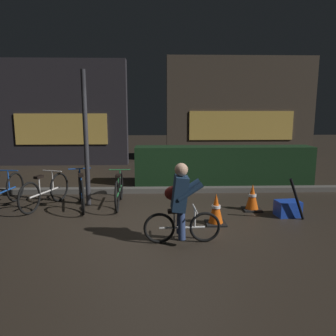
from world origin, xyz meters
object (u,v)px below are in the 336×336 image
object	(u,v)px
parked_bike_left_mid	(45,192)
cyclist	(180,203)
blue_crate	(288,208)
street_post	(86,139)
parked_bike_center_right	(119,190)
parked_bike_center_left	(81,191)
parked_bike_leftmost	(2,192)
traffic_cone_near	(216,209)
closed_umbrella	(297,199)
traffic_cone_far	(252,198)

from	to	relation	value
parked_bike_left_mid	cyclist	xyz separation A→B (m)	(2.69, -1.93, 0.29)
blue_crate	street_post	bearing A→B (deg)	167.28
parked_bike_center_right	blue_crate	world-z (taller)	parked_bike_center_right
parked_bike_left_mid	cyclist	bearing A→B (deg)	-106.27
parked_bike_center_left	blue_crate	size ratio (longest dim) A/B	3.76
street_post	parked_bike_leftmost	size ratio (longest dim) A/B	1.74
parked_bike_left_mid	traffic_cone_near	distance (m)	3.57
parked_bike_center_left	closed_umbrella	bearing A→B (deg)	-118.49
blue_crate	parked_bike_left_mid	bearing A→B (deg)	171.31
parked_bike_center_right	traffic_cone_far	size ratio (longest dim) A/B	2.96
parked_bike_left_mid	cyclist	world-z (taller)	cyclist
blue_crate	closed_umbrella	world-z (taller)	closed_umbrella
parked_bike_left_mid	parked_bike_center_right	distance (m)	1.53
traffic_cone_far	cyclist	distance (m)	2.26
parked_bike_leftmost	blue_crate	distance (m)	5.78
traffic_cone_near	traffic_cone_far	xyz separation A→B (m)	(0.88, 0.80, -0.01)
parked_bike_center_left	parked_bike_center_right	world-z (taller)	parked_bike_center_left
traffic_cone_far	traffic_cone_near	bearing A→B (deg)	-137.91
traffic_cone_far	parked_bike_center_left	bearing A→B (deg)	174.86
parked_bike_left_mid	parked_bike_center_left	size ratio (longest dim) A/B	0.92
traffic_cone_near	cyclist	world-z (taller)	cyclist
parked_bike_center_left	closed_umbrella	distance (m)	4.26
cyclist	closed_umbrella	bearing A→B (deg)	20.83
cyclist	closed_umbrella	xyz separation A→B (m)	(2.21, 0.94, -0.23)
street_post	traffic_cone_far	xyz separation A→B (m)	(3.41, -0.50, -1.15)
parked_bike_left_mid	closed_umbrella	bearing A→B (deg)	-82.09
blue_crate	parked_bike_leftmost	bearing A→B (deg)	172.82
parked_bike_center_left	parked_bike_center_right	xyz separation A→B (m)	(0.78, 0.10, -0.02)
parked_bike_leftmost	traffic_cone_far	distance (m)	5.16
parked_bike_center_right	closed_umbrella	distance (m)	3.54
traffic_cone_near	closed_umbrella	xyz separation A→B (m)	(1.52, 0.15, 0.13)
street_post	parked_bike_leftmost	xyz separation A→B (m)	(-1.74, -0.18, -1.07)
blue_crate	closed_umbrella	xyz separation A→B (m)	(0.06, -0.25, 0.25)
parked_bike_leftmost	traffic_cone_far	bearing A→B (deg)	-84.83
parked_bike_left_mid	closed_umbrella	world-z (taller)	closed_umbrella
parked_bike_center_left	parked_bike_leftmost	bearing A→B (deg)	74.32
traffic_cone_far	cyclist	size ratio (longest dim) A/B	0.43
closed_umbrella	parked_bike_leftmost	bearing A→B (deg)	-24.30
parked_bike_center_right	parked_bike_center_left	bearing A→B (deg)	96.02
parked_bike_leftmost	parked_bike_center_left	xyz separation A→B (m)	(1.64, -0.01, 0.01)
parked_bike_left_mid	blue_crate	bearing A→B (deg)	-79.36
parked_bike_leftmost	parked_bike_center_right	xyz separation A→B (m)	(2.42, 0.09, -0.01)
street_post	blue_crate	world-z (taller)	street_post
parked_bike_center_right	parked_bike_leftmost	bearing A→B (deg)	90.80
parked_bike_center_left	traffic_cone_far	size ratio (longest dim) A/B	3.06
parked_bike_leftmost	traffic_cone_near	distance (m)	4.41
street_post	blue_crate	xyz separation A→B (m)	(3.99, -0.90, -1.26)
street_post	blue_crate	distance (m)	4.28
parked_bike_center_right	blue_crate	distance (m)	3.42
traffic_cone_far	cyclist	world-z (taller)	cyclist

